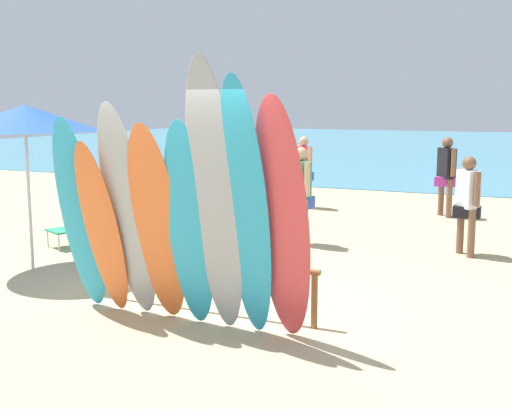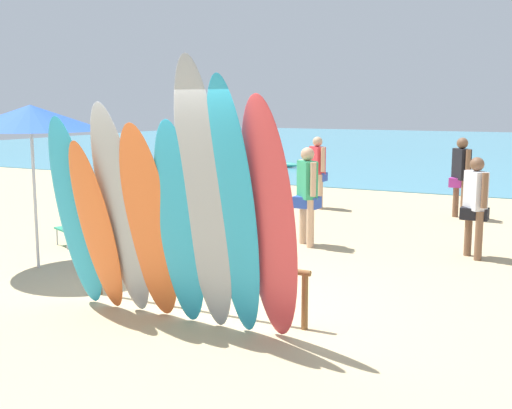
{
  "view_description": "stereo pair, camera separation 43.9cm",
  "coord_description": "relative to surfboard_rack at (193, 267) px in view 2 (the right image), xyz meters",
  "views": [
    {
      "loc": [
        3.55,
        -6.27,
        2.37
      ],
      "look_at": [
        0.0,
        1.58,
        1.02
      ],
      "focal_mm": 45.43,
      "sensor_mm": 36.0,
      "label": 1
    },
    {
      "loc": [
        3.95,
        -6.08,
        2.37
      ],
      "look_at": [
        0.0,
        1.58,
        1.02
      ],
      "focal_mm": 45.43,
      "sensor_mm": 36.0,
      "label": 2
    }
  ],
  "objects": [
    {
      "name": "beach_umbrella",
      "position": [
        -3.07,
        0.62,
        1.66
      ],
      "size": [
        2.06,
        2.06,
        2.35
      ],
      "color": "silver",
      "rests_on": "ground"
    },
    {
      "name": "beachgoer_strolling",
      "position": [
        1.63,
        7.68,
        0.46
      ],
      "size": [
        0.44,
        0.53,
        1.68
      ],
      "rotation": [
        0.0,
        0.0,
        2.22
      ],
      "color": "brown",
      "rests_on": "ground"
    },
    {
      "name": "distant_boat",
      "position": [
        -7.16,
        15.94,
        -0.39
      ],
      "size": [
        3.42,
        1.02,
        0.27
      ],
      "color": "teal",
      "rests_on": "ground"
    },
    {
      "name": "ocean_water",
      "position": [
        0.0,
        31.07,
        -0.5
      ],
      "size": [
        60.0,
        40.0,
        0.02
      ],
      "primitive_type": "cube",
      "color": "teal",
      "rests_on": "ground"
    },
    {
      "name": "ground",
      "position": [
        0.0,
        14.0,
        -0.51
      ],
      "size": [
        60.0,
        60.0,
        0.0
      ],
      "primitive_type": "plane",
      "color": "tan"
    },
    {
      "name": "surfboard_teal_4",
      "position": [
        0.21,
        -0.56,
        0.61
      ],
      "size": [
        0.55,
        0.6,
        2.23
      ],
      "primitive_type": "ellipsoid",
      "rotation": [
        0.22,
        0.0,
        0.08
      ],
      "color": "#289EC6",
      "rests_on": "ground"
    },
    {
      "name": "surfboard_orange_1",
      "position": [
        -0.87,
        -0.61,
        0.49
      ],
      "size": [
        0.48,
        0.67,
        2.0
      ],
      "primitive_type": "ellipsoid",
      "rotation": [
        0.29,
        0.0,
        -0.03
      ],
      "color": "orange",
      "rests_on": "ground"
    },
    {
      "name": "beachgoer_photographing",
      "position": [
        -2.04,
        4.7,
        0.42
      ],
      "size": [
        0.58,
        0.34,
        1.61
      ],
      "rotation": [
        0.0,
        0.0,
        3.49
      ],
      "color": "brown",
      "rests_on": "ground"
    },
    {
      "name": "beach_chair_red",
      "position": [
        -2.21,
        1.44,
        -0.09
      ],
      "size": [
        0.71,
        0.86,
        0.79
      ],
      "rotation": [
        0.0,
        0.0,
        -0.33
      ],
      "color": "#B7B7BC",
      "rests_on": "ground"
    },
    {
      "name": "beach_chair_striped",
      "position": [
        -2.54,
        2.89,
        -0.08
      ],
      "size": [
        0.63,
        0.74,
        0.83
      ],
      "rotation": [
        0.0,
        0.0,
        -0.21
      ],
      "color": "#B7B7BC",
      "rests_on": "ground"
    },
    {
      "name": "surfboard_grey_5",
      "position": [
        0.55,
        -0.62,
        0.91
      ],
      "size": [
        0.56,
        0.68,
        2.85
      ],
      "primitive_type": "ellipsoid",
      "rotation": [
        0.21,
        0.0,
        -0.01
      ],
      "color": "#999EA3",
      "rests_on": "ground"
    },
    {
      "name": "surfboard_teal_6",
      "position": [
        0.88,
        -0.6,
        0.82
      ],
      "size": [
        0.52,
        0.66,
        2.66
      ],
      "primitive_type": "ellipsoid",
      "rotation": [
        0.22,
        0.0,
        -0.04
      ],
      "color": "#289EC6",
      "rests_on": "ground"
    },
    {
      "name": "surfboard_red_7",
      "position": [
        1.23,
        -0.52,
        0.73
      ],
      "size": [
        0.63,
        0.61,
        2.47
      ],
      "primitive_type": "ellipsoid",
      "rotation": [
        0.2,
        0.0,
        -0.09
      ],
      "color": "#D13D42",
      "rests_on": "ground"
    },
    {
      "name": "beach_chair_blue",
      "position": [
        -3.61,
        2.14,
        -0.07
      ],
      "size": [
        0.71,
        0.78,
        0.84
      ],
      "rotation": [
        0.0,
        0.0,
        -0.42
      ],
      "color": "#B7B7BC",
      "rests_on": "ground"
    },
    {
      "name": "beachgoer_near_rack",
      "position": [
        -1.51,
        7.55,
        0.43
      ],
      "size": [
        0.5,
        0.43,
        1.63
      ],
      "rotation": [
        0.0,
        0.0,
        2.44
      ],
      "color": "tan",
      "rests_on": "ground"
    },
    {
      "name": "surfboard_orange_3",
      "position": [
        -0.18,
        -0.57,
        0.59
      ],
      "size": [
        0.59,
        0.69,
        2.19
      ],
      "primitive_type": "ellipsoid",
      "rotation": [
        0.27,
        0.0,
        0.04
      ],
      "color": "orange",
      "rests_on": "ground"
    },
    {
      "name": "beachgoer_by_water",
      "position": [
        -0.18,
        3.8,
        0.44
      ],
      "size": [
        0.47,
        0.47,
        1.65
      ],
      "rotation": [
        0.0,
        0.0,
        5.5
      ],
      "color": "tan",
      "rests_on": "ground"
    },
    {
      "name": "surfboard_teal_0",
      "position": [
        -1.2,
        -0.57,
        0.61
      ],
      "size": [
        0.55,
        0.7,
        2.25
      ],
      "primitive_type": "ellipsoid",
      "rotation": [
        0.26,
        0.0,
        0.1
      ],
      "color": "#289EC6",
      "rests_on": "ground"
    },
    {
      "name": "surfboard_rack",
      "position": [
        0.0,
        0.0,
        0.0
      ],
      "size": [
        2.91,
        0.07,
        0.65
      ],
      "color": "brown",
      "rests_on": "ground"
    },
    {
      "name": "surfboard_grey_2",
      "position": [
        -0.54,
        -0.58,
        0.69
      ],
      "size": [
        0.54,
        0.7,
        2.4
      ],
      "primitive_type": "ellipsoid",
      "rotation": [
        0.26,
        0.0,
        -0.0
      ],
      "color": "#999EA3",
      "rests_on": "ground"
    },
    {
      "name": "beachgoer_midbeach",
      "position": [
        2.45,
        4.16,
        0.39
      ],
      "size": [
        0.41,
        0.49,
        1.56
      ],
      "rotation": [
        0.0,
        0.0,
        5.38
      ],
      "color": "brown",
      "rests_on": "ground"
    }
  ]
}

